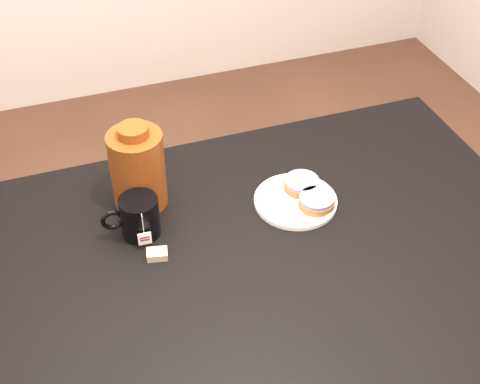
{
  "coord_description": "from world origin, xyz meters",
  "views": [
    {
      "loc": [
        -0.34,
        -0.95,
        1.81
      ],
      "look_at": [
        0.04,
        0.15,
        0.81
      ],
      "focal_mm": 50.0,
      "sensor_mm": 36.0,
      "label": 1
    }
  ],
  "objects_px": {
    "plate": "(296,200)",
    "bagel_package": "(138,168)",
    "bagel_back": "(302,184)",
    "teabag_pouch": "(157,254)",
    "table": "(245,284)",
    "mug": "(139,217)",
    "bagel_front": "(317,201)"
  },
  "relations": [
    {
      "from": "bagel_package",
      "to": "bagel_front",
      "type": "bearing_deg",
      "value": -23.27
    },
    {
      "from": "plate",
      "to": "bagel_front",
      "type": "distance_m",
      "value": 0.05
    },
    {
      "from": "bagel_back",
      "to": "teabag_pouch",
      "type": "relative_size",
      "value": 2.58
    },
    {
      "from": "bagel_back",
      "to": "bagel_front",
      "type": "distance_m",
      "value": 0.07
    },
    {
      "from": "table",
      "to": "mug",
      "type": "height_order",
      "value": "mug"
    },
    {
      "from": "table",
      "to": "bagel_package",
      "type": "bearing_deg",
      "value": 122.71
    },
    {
      "from": "table",
      "to": "bagel_front",
      "type": "height_order",
      "value": "bagel_front"
    },
    {
      "from": "table",
      "to": "teabag_pouch",
      "type": "bearing_deg",
      "value": 159.13
    },
    {
      "from": "table",
      "to": "bagel_back",
      "type": "height_order",
      "value": "bagel_back"
    },
    {
      "from": "plate",
      "to": "bagel_back",
      "type": "xyz_separation_m",
      "value": [
        0.03,
        0.03,
        0.02
      ]
    },
    {
      "from": "table",
      "to": "teabag_pouch",
      "type": "relative_size",
      "value": 31.11
    },
    {
      "from": "bagel_back",
      "to": "mug",
      "type": "xyz_separation_m",
      "value": [
        -0.4,
        -0.01,
        0.03
      ]
    },
    {
      "from": "bagel_back",
      "to": "mug",
      "type": "relative_size",
      "value": 0.87
    },
    {
      "from": "plate",
      "to": "teabag_pouch",
      "type": "height_order",
      "value": "teabag_pouch"
    },
    {
      "from": "table",
      "to": "teabag_pouch",
      "type": "distance_m",
      "value": 0.21
    },
    {
      "from": "bagel_package",
      "to": "mug",
      "type": "bearing_deg",
      "value": -103.97
    },
    {
      "from": "mug",
      "to": "bagel_package",
      "type": "height_order",
      "value": "bagel_package"
    },
    {
      "from": "bagel_back",
      "to": "table",
      "type": "bearing_deg",
      "value": -140.72
    },
    {
      "from": "bagel_package",
      "to": "bagel_back",
      "type": "bearing_deg",
      "value": -14.19
    },
    {
      "from": "table",
      "to": "mug",
      "type": "relative_size",
      "value": 10.52
    },
    {
      "from": "table",
      "to": "bagel_front",
      "type": "distance_m",
      "value": 0.26
    },
    {
      "from": "bagel_front",
      "to": "mug",
      "type": "distance_m",
      "value": 0.41
    },
    {
      "from": "plate",
      "to": "teabag_pouch",
      "type": "bearing_deg",
      "value": -169.31
    },
    {
      "from": "table",
      "to": "bagel_front",
      "type": "bearing_deg",
      "value": 24.75
    },
    {
      "from": "teabag_pouch",
      "to": "bagel_package",
      "type": "xyz_separation_m",
      "value": [
        0.01,
        0.2,
        0.09
      ]
    },
    {
      "from": "bagel_front",
      "to": "bagel_back",
      "type": "bearing_deg",
      "value": 96.45
    },
    {
      "from": "bagel_back",
      "to": "bagel_front",
      "type": "relative_size",
      "value": 1.12
    },
    {
      "from": "plate",
      "to": "bagel_package",
      "type": "bearing_deg",
      "value": 159.67
    },
    {
      "from": "table",
      "to": "mug",
      "type": "distance_m",
      "value": 0.28
    },
    {
      "from": "bagel_back",
      "to": "bagel_package",
      "type": "xyz_separation_m",
      "value": [
        -0.37,
        0.09,
        0.08
      ]
    },
    {
      "from": "bagel_back",
      "to": "mug",
      "type": "distance_m",
      "value": 0.4
    },
    {
      "from": "bagel_back",
      "to": "bagel_front",
      "type": "bearing_deg",
      "value": -83.55
    }
  ]
}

